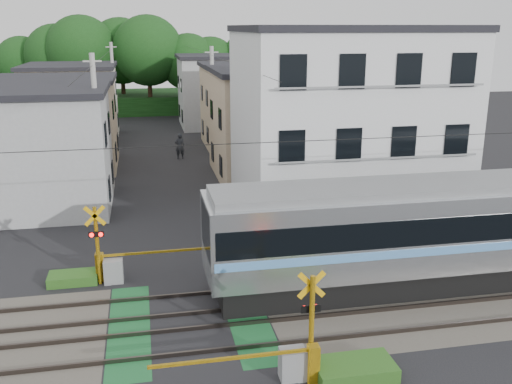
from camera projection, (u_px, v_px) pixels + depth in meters
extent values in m
plane|color=black|center=(189.00, 323.00, 18.45)|extent=(120.00, 120.00, 0.00)
cube|color=#47423A|center=(189.00, 323.00, 18.45)|extent=(120.00, 6.00, 0.00)
cube|color=black|center=(189.00, 323.00, 18.45)|extent=(5.20, 120.00, 0.00)
cube|color=#145126|center=(129.00, 328.00, 18.10)|extent=(1.30, 6.00, 0.00)
cube|color=#145126|center=(247.00, 317.00, 18.81)|extent=(1.30, 6.00, 0.00)
cube|color=#3F3833|center=(195.00, 353.00, 16.65)|extent=(120.00, 0.08, 0.14)
cube|color=#3F3833|center=(191.00, 329.00, 17.96)|extent=(120.00, 0.08, 0.14)
cube|color=#3F3833|center=(188.00, 314.00, 18.91)|extent=(120.00, 0.08, 0.14)
cube|color=#3F3833|center=(185.00, 295.00, 20.22)|extent=(120.00, 0.08, 0.14)
cube|color=black|center=(460.00, 269.00, 21.38)|extent=(18.29, 2.52, 0.95)
cube|color=black|center=(288.00, 288.00, 20.17)|extent=(2.54, 2.33, 0.64)
cube|color=#B9BEC3|center=(465.00, 223.00, 20.86)|extent=(19.05, 2.96, 2.75)
cube|color=black|center=(466.00, 214.00, 20.77)|extent=(18.75, 3.00, 0.94)
cube|color=#528ECF|center=(464.00, 232.00, 20.97)|extent=(18.86, 2.99, 0.30)
cube|color=slate|center=(469.00, 183.00, 20.44)|extent=(18.67, 2.43, 0.25)
cube|color=black|center=(207.00, 229.00, 18.97)|extent=(0.10, 2.55, 1.65)
cylinder|color=#F1AE0C|center=(311.00, 328.00, 15.21)|extent=(0.14, 0.14, 3.00)
cube|color=#F1AE0C|center=(312.00, 285.00, 14.97)|extent=(0.77, 0.05, 0.77)
cube|color=#F1AE0C|center=(312.00, 285.00, 14.97)|extent=(0.77, 0.05, 0.77)
cube|color=black|center=(311.00, 309.00, 15.16)|extent=(0.55, 0.05, 0.20)
sphere|color=#FF0C07|center=(304.00, 308.00, 15.19)|extent=(0.16, 0.16, 0.16)
sphere|color=#FF0C07|center=(316.00, 307.00, 15.25)|extent=(0.16, 0.16, 0.16)
cube|color=gray|center=(293.00, 364.00, 15.41)|extent=(0.70, 0.50, 0.90)
cube|color=#F1AE0C|center=(313.00, 364.00, 15.24)|extent=(0.30, 0.30, 1.10)
cube|color=#F1AE0C|center=(230.00, 358.00, 14.69)|extent=(4.20, 0.08, 0.08)
cylinder|color=#F1AE0C|center=(98.00, 246.00, 20.86)|extent=(0.14, 0.14, 3.00)
cube|color=#F1AE0C|center=(95.00, 216.00, 20.43)|extent=(0.77, 0.05, 0.77)
cube|color=#F1AE0C|center=(95.00, 216.00, 20.43)|extent=(0.77, 0.05, 0.77)
cube|color=black|center=(96.00, 234.00, 20.63)|extent=(0.55, 0.05, 0.20)
sphere|color=#FF0C07|center=(92.00, 235.00, 20.54)|extent=(0.16, 0.16, 0.16)
sphere|color=#FF0C07|center=(101.00, 234.00, 20.60)|extent=(0.16, 0.16, 0.16)
cube|color=gray|center=(114.00, 271.00, 21.25)|extent=(0.70, 0.50, 0.90)
cube|color=#F1AE0C|center=(100.00, 267.00, 21.36)|extent=(0.30, 0.30, 1.10)
cube|color=#F1AE0C|center=(160.00, 252.00, 21.66)|extent=(4.20, 0.08, 0.08)
cube|color=silver|center=(344.00, 128.00, 27.74)|extent=(10.00, 8.00, 9.00)
cube|color=black|center=(349.00, 28.00, 26.45)|extent=(10.20, 8.16, 0.30)
cube|color=black|center=(291.00, 217.00, 24.09)|extent=(1.10, 0.06, 1.40)
cube|color=black|center=(346.00, 213.00, 24.55)|extent=(1.10, 0.06, 1.40)
cube|color=black|center=(399.00, 210.00, 25.01)|extent=(1.10, 0.06, 1.40)
cube|color=black|center=(450.00, 206.00, 25.47)|extent=(1.10, 0.06, 1.40)
cube|color=gray|center=(374.00, 226.00, 24.74)|extent=(9.00, 0.06, 0.08)
cube|color=black|center=(292.00, 147.00, 23.25)|extent=(1.10, 0.06, 1.40)
cube|color=black|center=(349.00, 145.00, 23.71)|extent=(1.10, 0.06, 1.40)
cube|color=black|center=(404.00, 143.00, 24.17)|extent=(1.10, 0.06, 1.40)
cube|color=black|center=(456.00, 140.00, 24.63)|extent=(1.10, 0.06, 1.40)
cube|color=gray|center=(378.00, 159.00, 23.91)|extent=(9.00, 0.06, 0.08)
cube|color=black|center=(293.00, 72.00, 22.42)|extent=(1.10, 0.06, 1.40)
cube|color=black|center=(352.00, 71.00, 22.88)|extent=(1.10, 0.06, 1.40)
cube|color=black|center=(409.00, 71.00, 23.34)|extent=(1.10, 0.06, 1.40)
cube|color=black|center=(463.00, 70.00, 23.80)|extent=(1.10, 0.06, 1.40)
cube|color=gray|center=(383.00, 86.00, 23.07)|extent=(9.00, 0.06, 0.08)
cube|color=#A4A6A9|center=(39.00, 151.00, 29.58)|extent=(7.00, 7.00, 6.00)
cube|color=black|center=(32.00, 90.00, 28.70)|extent=(7.35, 7.35, 0.30)
cube|color=black|center=(110.00, 188.00, 29.07)|extent=(0.06, 1.00, 1.20)
cube|color=black|center=(113.00, 172.00, 32.37)|extent=(0.06, 1.00, 1.20)
cube|color=black|center=(106.00, 134.00, 28.29)|extent=(0.06, 1.00, 1.20)
cube|color=black|center=(109.00, 123.00, 31.58)|extent=(0.06, 1.00, 1.20)
cube|color=tan|center=(272.00, 126.00, 35.78)|extent=(7.00, 8.00, 6.50)
cube|color=black|center=(272.00, 71.00, 34.83)|extent=(7.35, 8.40, 0.30)
cube|color=black|center=(221.00, 166.00, 33.77)|extent=(0.06, 1.00, 1.20)
cube|color=black|center=(212.00, 152.00, 37.54)|extent=(0.06, 1.00, 1.20)
cube|color=black|center=(220.00, 119.00, 32.99)|extent=(0.06, 1.00, 1.20)
cube|color=black|center=(212.00, 109.00, 36.76)|extent=(0.06, 1.00, 1.20)
cube|color=tan|center=(53.00, 125.00, 37.99)|extent=(8.00, 7.00, 5.80)
cube|color=black|center=(49.00, 79.00, 37.14)|extent=(8.40, 7.35, 0.30)
cube|color=black|center=(116.00, 152.00, 37.55)|extent=(0.06, 1.00, 1.20)
cube|color=black|center=(118.00, 142.00, 40.84)|extent=(0.06, 1.00, 1.20)
cube|color=black|center=(113.00, 109.00, 36.76)|extent=(0.06, 1.00, 1.20)
cube|color=black|center=(115.00, 103.00, 40.06)|extent=(0.06, 1.00, 1.20)
cube|color=tan|center=(249.00, 107.00, 45.31)|extent=(7.00, 7.00, 6.20)
cube|color=black|center=(249.00, 65.00, 44.41)|extent=(7.35, 7.35, 0.30)
cube|color=black|center=(208.00, 135.00, 43.50)|extent=(0.06, 1.00, 1.20)
cube|color=black|center=(203.00, 127.00, 46.80)|extent=(0.06, 1.00, 1.20)
cube|color=black|center=(207.00, 98.00, 42.72)|extent=(0.06, 1.00, 1.20)
cube|color=black|center=(202.00, 93.00, 46.02)|extent=(0.06, 1.00, 1.20)
cube|color=beige|center=(73.00, 105.00, 47.42)|extent=(7.00, 8.00, 6.00)
cube|color=black|center=(69.00, 66.00, 46.54)|extent=(7.35, 8.40, 0.30)
cube|color=black|center=(117.00, 127.00, 46.67)|extent=(0.06, 1.00, 1.20)
cube|color=black|center=(118.00, 120.00, 50.44)|extent=(0.06, 1.00, 1.20)
cube|color=black|center=(114.00, 93.00, 45.89)|extent=(0.06, 1.00, 1.20)
cube|color=black|center=(116.00, 88.00, 49.66)|extent=(0.06, 1.00, 1.20)
cube|color=#A4A6A9|center=(222.00, 92.00, 54.57)|extent=(8.00, 7.00, 6.40)
cube|color=black|center=(222.00, 56.00, 53.64)|extent=(8.40, 7.35, 0.30)
cube|color=black|center=(182.00, 116.00, 52.69)|extent=(0.06, 1.00, 1.20)
cube|color=black|center=(180.00, 111.00, 55.99)|extent=(0.06, 1.00, 1.20)
cube|color=black|center=(181.00, 85.00, 51.91)|extent=(0.06, 1.00, 1.20)
cube|color=black|center=(178.00, 82.00, 55.21)|extent=(0.06, 1.00, 1.20)
cube|color=#173F15|center=(152.00, 101.00, 65.26)|extent=(40.00, 10.00, 2.00)
cylinder|color=#332114|center=(26.00, 94.00, 63.31)|extent=(0.50, 0.50, 4.15)
sphere|color=#173F15|center=(22.00, 63.00, 62.38)|extent=(5.82, 5.82, 5.82)
cylinder|color=#332114|center=(61.00, 92.00, 61.98)|extent=(0.50, 0.50, 4.80)
sphere|color=#173F15|center=(57.00, 56.00, 60.91)|extent=(6.72, 6.72, 6.72)
cylinder|color=#332114|center=(85.00, 91.00, 60.71)|extent=(0.50, 0.50, 5.24)
sphere|color=#173F15|center=(82.00, 51.00, 59.54)|extent=(7.34, 7.34, 7.34)
cylinder|color=#332114|center=(123.00, 89.00, 63.76)|extent=(0.50, 0.50, 5.13)
sphere|color=#173F15|center=(121.00, 51.00, 62.62)|extent=(7.19, 7.19, 7.19)
cylinder|color=#332114|center=(150.00, 91.00, 60.96)|extent=(0.50, 0.50, 5.25)
sphere|color=#173F15|center=(148.00, 51.00, 59.79)|extent=(7.35, 7.35, 7.35)
cylinder|color=#332114|center=(190.00, 95.00, 61.70)|extent=(0.50, 0.50, 4.31)
sphere|color=#173F15|center=(189.00, 62.00, 60.74)|extent=(6.03, 6.03, 6.03)
cylinder|color=#332114|center=(211.00, 94.00, 62.71)|extent=(0.50, 0.50, 4.13)
sphere|color=#173F15|center=(211.00, 64.00, 61.79)|extent=(5.78, 5.78, 5.78)
cylinder|color=#332114|center=(251.00, 93.00, 62.78)|extent=(0.50, 0.50, 4.48)
sphere|color=#173F15|center=(251.00, 59.00, 61.78)|extent=(6.27, 6.27, 6.27)
cylinder|color=#332114|center=(270.00, 90.00, 67.91)|extent=(0.50, 0.50, 4.03)
sphere|color=#173F15|center=(270.00, 62.00, 67.01)|extent=(5.64, 5.64, 5.64)
cube|color=black|center=(359.00, 139.00, 19.15)|extent=(60.00, 0.02, 0.02)
cylinder|color=#A5A5A0|center=(98.00, 134.00, 28.94)|extent=(0.26, 0.26, 8.00)
cube|color=#A5A5A0|center=(92.00, 61.00, 27.94)|extent=(0.90, 0.08, 0.08)
cylinder|color=#A5A5A0|center=(213.00, 107.00, 38.73)|extent=(0.26, 0.26, 8.00)
cube|color=#A5A5A0|center=(212.00, 52.00, 37.73)|extent=(0.90, 0.08, 0.08)
cylinder|color=#A5A5A0|center=(114.00, 90.00, 48.72)|extent=(0.26, 0.26, 8.00)
cube|color=#A5A5A0|center=(111.00, 47.00, 47.71)|extent=(0.90, 0.08, 0.08)
cube|color=black|center=(104.00, 55.00, 37.88)|extent=(0.02, 42.00, 0.02)
cube|color=black|center=(209.00, 54.00, 39.20)|extent=(0.02, 42.00, 0.02)
imported|color=#292C33|center=(180.00, 146.00, 41.10)|extent=(0.69, 0.46, 1.87)
cube|color=#2D5E1E|center=(354.00, 369.00, 15.61)|extent=(2.20, 1.20, 0.40)
cube|color=#2D5E1E|center=(73.00, 278.00, 21.32)|extent=(1.80, 1.00, 0.36)
cube|color=#2D5E1E|center=(300.00, 268.00, 22.29)|extent=(1.50, 0.90, 0.30)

